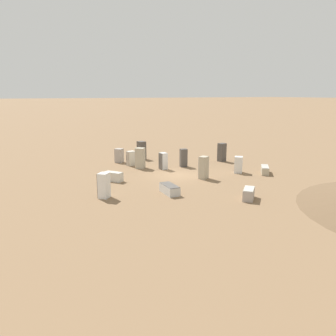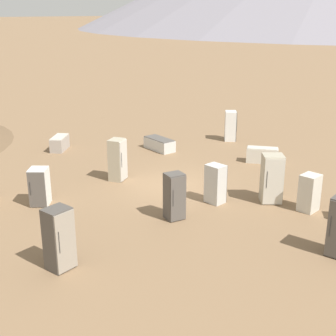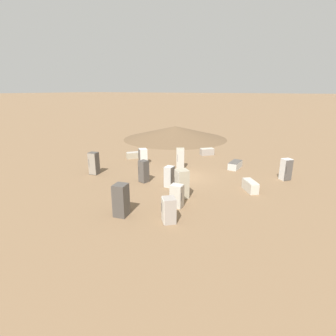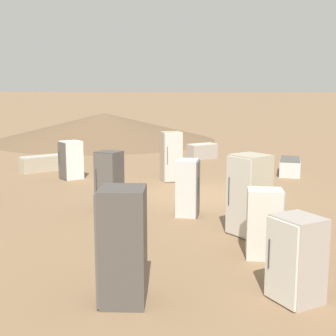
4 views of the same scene
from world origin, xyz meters
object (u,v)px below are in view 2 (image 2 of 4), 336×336
at_px(discarded_fridge_4, 272,179).
at_px(discarded_fridge_8, 216,184).
at_px(discarded_fridge_0, 39,187).
at_px(discarded_fridge_13, 159,144).
at_px(discarded_fridge_11, 231,126).
at_px(discarded_fridge_9, 310,193).
at_px(discarded_fridge_5, 60,143).
at_px(discarded_fridge_10, 118,160).
at_px(discarded_fridge_6, 175,196).
at_px(discarded_fridge_2, 59,239).
at_px(discarded_fridge_7, 262,155).

bearing_deg(discarded_fridge_4, discarded_fridge_8, 1.96).
distance_m(discarded_fridge_0, discarded_fridge_8, 6.83).
bearing_deg(discarded_fridge_4, discarded_fridge_13, -57.62).
bearing_deg(discarded_fridge_11, discarded_fridge_13, -61.14).
distance_m(discarded_fridge_0, discarded_fridge_9, 10.28).
height_order(discarded_fridge_4, discarded_fridge_8, discarded_fridge_4).
bearing_deg(discarded_fridge_13, discarded_fridge_5, 141.77).
bearing_deg(discarded_fridge_8, discarded_fridge_13, 154.25).
height_order(discarded_fridge_5, discarded_fridge_10, discarded_fridge_10).
bearing_deg(discarded_fridge_5, discarded_fridge_0, 102.19).
bearing_deg(discarded_fridge_5, discarded_fridge_6, 130.08).
bearing_deg(discarded_fridge_0, discarded_fridge_2, 111.87).
relative_size(discarded_fridge_2, discarded_fridge_4, 0.98).
height_order(discarded_fridge_7, discarded_fridge_9, discarded_fridge_9).
xyz_separation_m(discarded_fridge_8, discarded_fridge_9, (-2.11, 2.83, -0.06)).
xyz_separation_m(discarded_fridge_2, discarded_fridge_10, (-5.57, -5.14, -0.01)).
height_order(discarded_fridge_2, discarded_fridge_5, discarded_fridge_2).
relative_size(discarded_fridge_4, discarded_fridge_11, 1.12).
bearing_deg(discarded_fridge_4, discarded_fridge_10, -21.40).
relative_size(discarded_fridge_6, discarded_fridge_10, 0.92).
xyz_separation_m(discarded_fridge_5, discarded_fridge_13, (-4.11, 3.50, -0.05)).
height_order(discarded_fridge_0, discarded_fridge_4, discarded_fridge_4).
bearing_deg(discarded_fridge_11, discarded_fridge_6, -13.96).
relative_size(discarded_fridge_7, discarded_fridge_11, 0.93).
xyz_separation_m(discarded_fridge_2, discarded_fridge_8, (-7.02, -0.54, -0.17)).
xyz_separation_m(discarded_fridge_4, discarded_fridge_5, (2.86, -11.93, -0.59)).
bearing_deg(discarded_fridge_0, discarded_fridge_9, 177.56).
xyz_separation_m(discarded_fridge_4, discarded_fridge_8, (1.71, -1.38, -0.19)).
distance_m(discarded_fridge_6, discarded_fridge_13, 8.85).
relative_size(discarded_fridge_0, discarded_fridge_4, 0.76).
distance_m(discarded_fridge_5, discarded_fridge_11, 9.68).
distance_m(discarded_fridge_5, discarded_fridge_8, 10.62).
xyz_separation_m(discarded_fridge_5, discarded_fridge_9, (-3.26, 13.38, 0.34)).
bearing_deg(discarded_fridge_11, discarded_fridge_4, 6.26).
bearing_deg(discarded_fridge_7, discarded_fridge_10, 122.35).
bearing_deg(discarded_fridge_5, discarded_fridge_2, 107.92).
bearing_deg(discarded_fridge_2, discarded_fridge_11, -166.04).
height_order(discarded_fridge_4, discarded_fridge_9, discarded_fridge_4).
xyz_separation_m(discarded_fridge_7, discarded_fridge_8, (5.44, 2.04, 0.39)).
distance_m(discarded_fridge_4, discarded_fridge_7, 5.09).
height_order(discarded_fridge_2, discarded_fridge_10, discarded_fridge_2).
relative_size(discarded_fridge_0, discarded_fridge_7, 0.92).
relative_size(discarded_fridge_2, discarded_fridge_10, 1.01).
xyz_separation_m(discarded_fridge_9, discarded_fridge_10, (3.55, -7.44, 0.22)).
height_order(discarded_fridge_8, discarded_fridge_13, discarded_fridge_8).
relative_size(discarded_fridge_2, discarded_fridge_11, 1.10).
relative_size(discarded_fridge_7, discarded_fridge_9, 1.12).
xyz_separation_m(discarded_fridge_6, discarded_fridge_13, (-5.18, -7.16, -0.54)).
height_order(discarded_fridge_4, discarded_fridge_5, discarded_fridge_4).
bearing_deg(discarded_fridge_11, discarded_fridge_5, -74.97).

